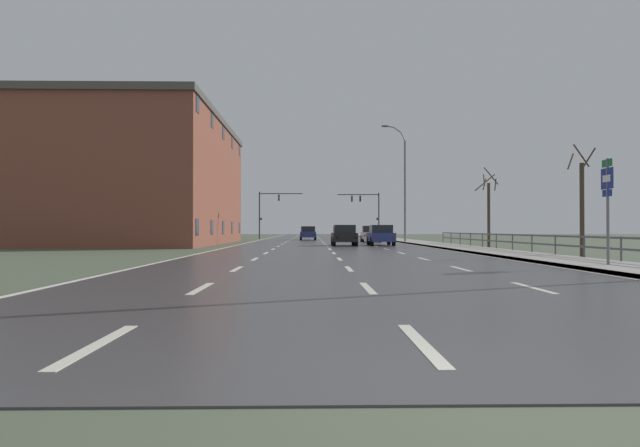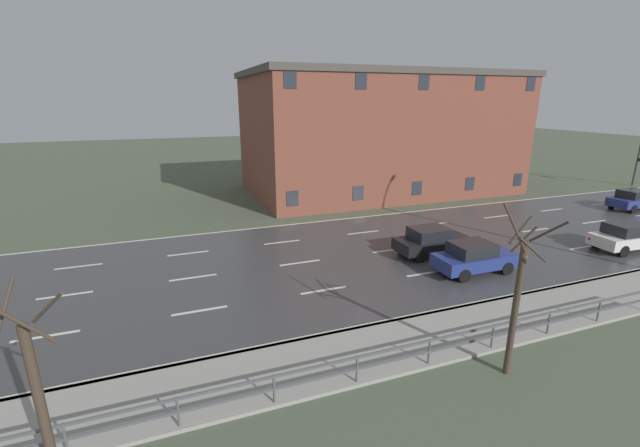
{
  "view_description": "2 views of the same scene",
  "coord_description": "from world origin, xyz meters",
  "px_view_note": "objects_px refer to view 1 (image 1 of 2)",
  "views": [
    {
      "loc": [
        -1.21,
        -3.77,
        1.27
      ],
      "look_at": [
        -0.08,
        57.75,
        1.9
      ],
      "focal_mm": 29.87,
      "sensor_mm": 36.0,
      "label": 1
    },
    {
      "loc": [
        19.41,
        22.84,
        8.25
      ],
      "look_at": [
        0.0,
        30.13,
        2.05
      ],
      "focal_mm": 23.39,
      "sensor_mm": 36.0,
      "label": 2
    }
  ],
  "objects_px": {
    "traffic_signal_right": "(368,207)",
    "brick_building": "(145,182)",
    "highway_sign": "(608,198)",
    "traffic_signal_left": "(268,207)",
    "car_mid_centre": "(344,235)",
    "street_lamp_midground": "(404,185)",
    "car_far_left": "(308,233)",
    "car_distant": "(371,234)",
    "car_near_left": "(381,235)"
  },
  "relations": [
    {
      "from": "traffic_signal_right",
      "to": "brick_building",
      "type": "relative_size",
      "value": 0.26
    },
    {
      "from": "highway_sign",
      "to": "traffic_signal_left",
      "type": "xyz_separation_m",
      "value": [
        -15.21,
        53.15,
        1.84
      ]
    },
    {
      "from": "traffic_signal_left",
      "to": "car_mid_centre",
      "type": "relative_size",
      "value": 1.5
    },
    {
      "from": "street_lamp_midground",
      "to": "traffic_signal_right",
      "type": "height_order",
      "value": "street_lamp_midground"
    },
    {
      "from": "highway_sign",
      "to": "car_far_left",
      "type": "xyz_separation_m",
      "value": [
        -9.85,
        43.5,
        -1.47
      ]
    },
    {
      "from": "street_lamp_midground",
      "to": "car_far_left",
      "type": "height_order",
      "value": "street_lamp_midground"
    },
    {
      "from": "street_lamp_midground",
      "to": "brick_building",
      "type": "distance_m",
      "value": 23.06
    },
    {
      "from": "traffic_signal_left",
      "to": "car_distant",
      "type": "xyz_separation_m",
      "value": [
        11.4,
        -19.36,
        -3.31
      ]
    },
    {
      "from": "street_lamp_midground",
      "to": "car_far_left",
      "type": "relative_size",
      "value": 2.66
    },
    {
      "from": "street_lamp_midground",
      "to": "traffic_signal_left",
      "type": "xyz_separation_m",
      "value": [
        -14.3,
        20.94,
        -1.26
      ]
    },
    {
      "from": "highway_sign",
      "to": "car_mid_centre",
      "type": "xyz_separation_m",
      "value": [
        -7.06,
        22.95,
        -1.47
      ]
    },
    {
      "from": "street_lamp_midground",
      "to": "car_mid_centre",
      "type": "height_order",
      "value": "street_lamp_midground"
    },
    {
      "from": "highway_sign",
      "to": "brick_building",
      "type": "height_order",
      "value": "brick_building"
    },
    {
      "from": "car_distant",
      "to": "car_near_left",
      "type": "relative_size",
      "value": 1.02
    },
    {
      "from": "car_mid_centre",
      "to": "car_distant",
      "type": "bearing_deg",
      "value": 72.95
    },
    {
      "from": "car_far_left",
      "to": "car_near_left",
      "type": "distance_m",
      "value": 20.8
    },
    {
      "from": "car_mid_centre",
      "to": "car_near_left",
      "type": "bearing_deg",
      "value": 10.03
    },
    {
      "from": "street_lamp_midground",
      "to": "highway_sign",
      "type": "xyz_separation_m",
      "value": [
        0.92,
        -32.2,
        -3.1
      ]
    },
    {
      "from": "car_distant",
      "to": "street_lamp_midground",
      "type": "bearing_deg",
      "value": -25.77
    },
    {
      "from": "brick_building",
      "to": "car_distant",
      "type": "bearing_deg",
      "value": 14.94
    },
    {
      "from": "traffic_signal_right",
      "to": "street_lamp_midground",
      "type": "bearing_deg",
      "value": -87.41
    },
    {
      "from": "traffic_signal_right",
      "to": "traffic_signal_left",
      "type": "xyz_separation_m",
      "value": [
        -13.34,
        -0.28,
        -0.1
      ]
    },
    {
      "from": "car_far_left",
      "to": "car_mid_centre",
      "type": "xyz_separation_m",
      "value": [
        2.79,
        -20.55,
        0.0
      ]
    },
    {
      "from": "highway_sign",
      "to": "traffic_signal_right",
      "type": "xyz_separation_m",
      "value": [
        -1.88,
        53.42,
        1.94
      ]
    },
    {
      "from": "traffic_signal_right",
      "to": "car_far_left",
      "type": "height_order",
      "value": "traffic_signal_right"
    },
    {
      "from": "car_distant",
      "to": "car_near_left",
      "type": "distance_m",
      "value": 10.32
    },
    {
      "from": "highway_sign",
      "to": "traffic_signal_left",
      "type": "distance_m",
      "value": 55.31
    },
    {
      "from": "highway_sign",
      "to": "traffic_signal_left",
      "type": "bearing_deg",
      "value": 105.97
    },
    {
      "from": "street_lamp_midground",
      "to": "car_near_left",
      "type": "relative_size",
      "value": 2.66
    },
    {
      "from": "traffic_signal_right",
      "to": "traffic_signal_left",
      "type": "relative_size",
      "value": 0.98
    },
    {
      "from": "traffic_signal_left",
      "to": "brick_building",
      "type": "xyz_separation_m",
      "value": [
        -8.46,
        -24.66,
        1.18
      ]
    },
    {
      "from": "car_far_left",
      "to": "car_near_left",
      "type": "xyz_separation_m",
      "value": [
        5.62,
        -20.03,
        0.0
      ]
    },
    {
      "from": "street_lamp_midground",
      "to": "traffic_signal_left",
      "type": "relative_size",
      "value": 1.77
    },
    {
      "from": "highway_sign",
      "to": "car_distant",
      "type": "xyz_separation_m",
      "value": [
        -3.81,
        33.78,
        -1.47
      ]
    },
    {
      "from": "traffic_signal_left",
      "to": "traffic_signal_right",
      "type": "bearing_deg",
      "value": 1.19
    },
    {
      "from": "car_distant",
      "to": "car_near_left",
      "type": "xyz_separation_m",
      "value": [
        -0.41,
        -10.31,
        0.0
      ]
    },
    {
      "from": "car_distant",
      "to": "car_far_left",
      "type": "height_order",
      "value": "same"
    },
    {
      "from": "traffic_signal_right",
      "to": "car_mid_centre",
      "type": "bearing_deg",
      "value": -99.64
    },
    {
      "from": "traffic_signal_left",
      "to": "car_mid_centre",
      "type": "distance_m",
      "value": 31.45
    },
    {
      "from": "traffic_signal_right",
      "to": "car_distant",
      "type": "distance_m",
      "value": 20.03
    },
    {
      "from": "highway_sign",
      "to": "car_mid_centre",
      "type": "relative_size",
      "value": 0.86
    },
    {
      "from": "street_lamp_midground",
      "to": "traffic_signal_left",
      "type": "bearing_deg",
      "value": 124.32
    },
    {
      "from": "traffic_signal_right",
      "to": "car_distant",
      "type": "xyz_separation_m",
      "value": [
        -1.93,
        -19.64,
        -3.41
      ]
    },
    {
      "from": "highway_sign",
      "to": "traffic_signal_left",
      "type": "relative_size",
      "value": 0.57
    },
    {
      "from": "car_distant",
      "to": "traffic_signal_left",
      "type": "bearing_deg",
      "value": 123.39
    },
    {
      "from": "car_far_left",
      "to": "brick_building",
      "type": "bearing_deg",
      "value": -132.97
    },
    {
      "from": "car_mid_centre",
      "to": "street_lamp_midground",
      "type": "bearing_deg",
      "value": 56.06
    },
    {
      "from": "car_far_left",
      "to": "brick_building",
      "type": "height_order",
      "value": "brick_building"
    },
    {
      "from": "traffic_signal_right",
      "to": "car_near_left",
      "type": "relative_size",
      "value": 1.48
    },
    {
      "from": "highway_sign",
      "to": "car_distant",
      "type": "relative_size",
      "value": 0.85
    }
  ]
}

